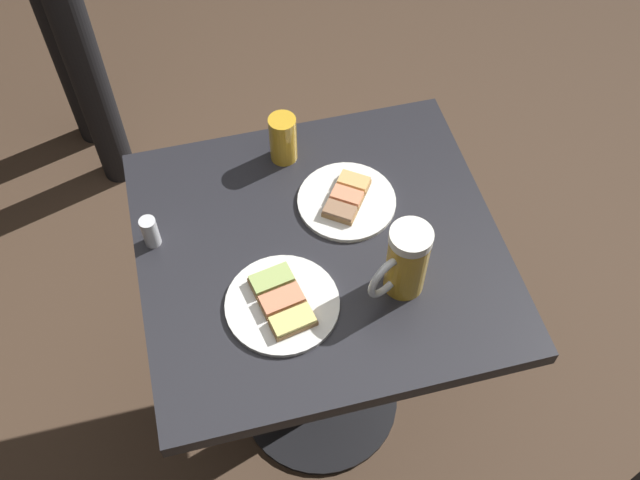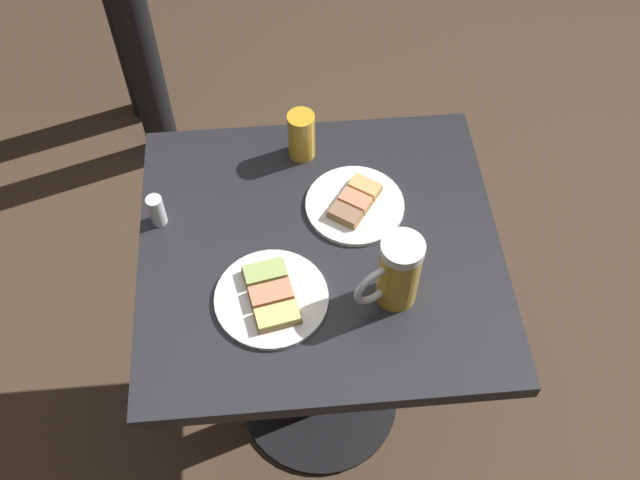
# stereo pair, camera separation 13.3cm
# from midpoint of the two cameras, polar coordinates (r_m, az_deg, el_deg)

# --- Properties ---
(ground_plane) EXTENTS (6.00, 6.00, 0.00)m
(ground_plane) POSITION_cam_midpoint_polar(r_m,az_deg,el_deg) (2.15, -1.81, -12.41)
(ground_plane) COLOR #4C3828
(cafe_table) EXTENTS (0.72, 0.68, 0.78)m
(cafe_table) POSITION_cam_midpoint_polar(r_m,az_deg,el_deg) (1.62, -2.36, -4.31)
(cafe_table) COLOR black
(cafe_table) RESTS_ON ground_plane
(plate_near) EXTENTS (0.22, 0.22, 0.03)m
(plate_near) POSITION_cam_midpoint_polar(r_m,az_deg,el_deg) (1.38, -5.72, -5.10)
(plate_near) COLOR white
(plate_near) RESTS_ON cafe_table
(plate_far) EXTENTS (0.21, 0.21, 0.03)m
(plate_far) POSITION_cam_midpoint_polar(r_m,az_deg,el_deg) (1.52, -0.41, 2.98)
(plate_far) COLOR white
(plate_far) RESTS_ON cafe_table
(beer_mug) EXTENTS (0.13, 0.09, 0.17)m
(beer_mug) POSITION_cam_midpoint_polar(r_m,az_deg,el_deg) (1.34, 3.85, -1.90)
(beer_mug) COLOR gold
(beer_mug) RESTS_ON cafe_table
(beer_glass_small) EXTENTS (0.06, 0.06, 0.11)m
(beer_glass_small) POSITION_cam_midpoint_polar(r_m,az_deg,el_deg) (1.57, -5.35, 7.74)
(beer_glass_small) COLOR gold
(beer_glass_small) RESTS_ON cafe_table
(salt_shaker) EXTENTS (0.03, 0.03, 0.07)m
(salt_shaker) POSITION_cam_midpoint_polar(r_m,az_deg,el_deg) (1.49, -15.61, 0.45)
(salt_shaker) COLOR silver
(salt_shaker) RESTS_ON cafe_table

